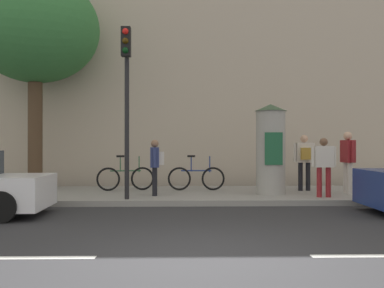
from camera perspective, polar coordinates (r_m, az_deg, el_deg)
The scene contains 13 objects.
ground_plane at distance 6.30m, azimuth 1.57°, elevation -14.44°, with size 80.00×80.00×0.00m, color #2B2B2D.
sidewalk_curb at distance 13.19m, azimuth 0.06°, elevation -6.58°, with size 36.00×4.00×0.15m, color gray.
lane_markings at distance 6.30m, azimuth 1.57°, elevation -14.40°, with size 25.80×0.16×0.01m.
building_backdrop at distance 18.56m, azimuth -0.30°, elevation 12.57°, with size 36.00×5.00×11.27m, color #B7A893.
traffic_light at distance 11.54m, azimuth -8.50°, elevation 7.65°, with size 0.24×0.45×4.43m.
poster_column at distance 12.74m, azimuth 10.16°, elevation -0.58°, with size 0.91×0.91×2.58m.
street_tree at distance 15.37m, azimuth -19.65°, elevation 13.76°, with size 4.06×4.06×6.86m.
pedestrian_with_backpack at distance 12.30m, azimuth -4.75°, elevation -2.36°, with size 0.40×0.65×1.56m.
pedestrian_in_light_jacket at distance 12.39m, azimuth 16.68°, elevation -2.20°, with size 0.67×0.39×1.60m.
pedestrian_tallest at distance 13.42m, azimuth 19.55°, elevation -1.56°, with size 0.30×0.66×1.79m.
pedestrian_in_dark_shirt at distance 13.95m, azimuth 14.36°, elevation -1.67°, with size 0.64×0.39×1.72m.
bicycle_leaning at distance 13.68m, azimuth 0.55°, elevation -4.40°, with size 1.77×0.10×1.09m.
bicycle_upright at distance 13.77m, azimuth -8.62°, elevation -4.37°, with size 1.74×0.44×1.09m.
Camera 1 is at (-0.30, -6.10, 1.56)m, focal length 41.15 mm.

